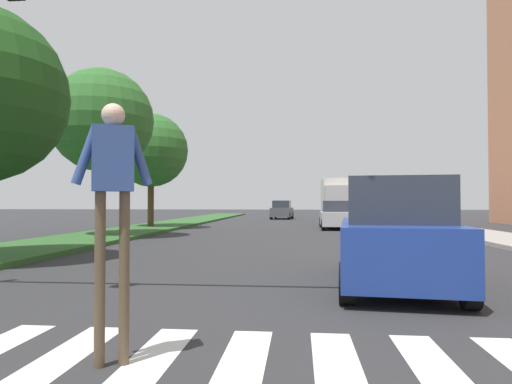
# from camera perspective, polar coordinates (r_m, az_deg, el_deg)

# --- Properties ---
(ground_plane) EXTENTS (140.00, 140.00, 0.00)m
(ground_plane) POSITION_cam_1_polar(r_m,az_deg,el_deg) (26.16, 4.29, -4.69)
(ground_plane) COLOR #2D2D30
(crosswalk) EXTENTS (5.85, 2.20, 0.01)m
(crosswalk) POSITION_cam_1_polar(r_m,az_deg,el_deg) (4.60, -1.78, -20.88)
(crosswalk) COLOR silver
(crosswalk) RESTS_ON ground_plane
(median_strip) EXTENTS (3.57, 64.00, 0.15)m
(median_strip) POSITION_cam_1_polar(r_m,az_deg,el_deg) (25.62, -14.07, -4.56)
(median_strip) COLOR #2D5B28
(median_strip) RESTS_ON ground_plane
(tree_far) EXTENTS (4.48, 4.48, 7.22)m
(tree_far) POSITION_cam_1_polar(r_m,az_deg,el_deg) (21.07, -18.89, 8.51)
(tree_far) COLOR #4C3823
(tree_far) RESTS_ON median_strip
(tree_distant) EXTENTS (4.30, 4.30, 6.61)m
(tree_distant) POSITION_cam_1_polar(r_m,az_deg,el_deg) (27.36, -13.10, 5.12)
(tree_distant) COLOR #4C3823
(tree_distant) RESTS_ON median_strip
(sidewalk_right) EXTENTS (3.00, 64.00, 0.15)m
(sidewalk_right) POSITION_cam_1_polar(r_m,az_deg,el_deg) (25.50, 24.25, -4.50)
(sidewalk_right) COLOR #9E9991
(sidewalk_right) RESTS_ON ground_plane
(traffic_light_gantry) EXTENTS (8.99, 0.30, 6.00)m
(traffic_light_gantry) POSITION_cam_1_polar(r_m,az_deg,el_deg) (8.36, -28.49, 18.55)
(traffic_light_gantry) COLOR gold
(traffic_light_gantry) RESTS_ON median_strip
(pedestrian_performer) EXTENTS (0.72, 0.39, 2.49)m
(pedestrian_performer) POSITION_cam_1_polar(r_m,az_deg,el_deg) (4.51, -17.62, 0.24)
(pedestrian_performer) COLOR brown
(pedestrian_performer) RESTS_ON ground_plane
(suv_crossing) EXTENTS (2.42, 4.78, 1.97)m
(suv_crossing) POSITION_cam_1_polar(r_m,az_deg,el_deg) (8.84, 17.05, -5.23)
(suv_crossing) COLOR navy
(suv_crossing) RESTS_ON ground_plane
(sedan_midblock) EXTENTS (1.86, 4.31, 1.63)m
(sedan_midblock) POSITION_cam_1_polar(r_m,az_deg,el_deg) (26.76, 10.04, -2.97)
(sedan_midblock) COLOR #B7B7BC
(sedan_midblock) RESTS_ON ground_plane
(sedan_distant) EXTENTS (2.09, 4.24, 1.71)m
(sedan_distant) POSITION_cam_1_polar(r_m,az_deg,el_deg) (42.07, 3.29, -2.33)
(sedan_distant) COLOR #474C51
(sedan_distant) RESTS_ON ground_plane
(truck_box_delivery) EXTENTS (2.40, 6.20, 3.10)m
(truck_box_delivery) POSITION_cam_1_polar(r_m,az_deg,el_deg) (30.22, 10.61, -1.11)
(truck_box_delivery) COLOR #B7B7BC
(truck_box_delivery) RESTS_ON ground_plane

